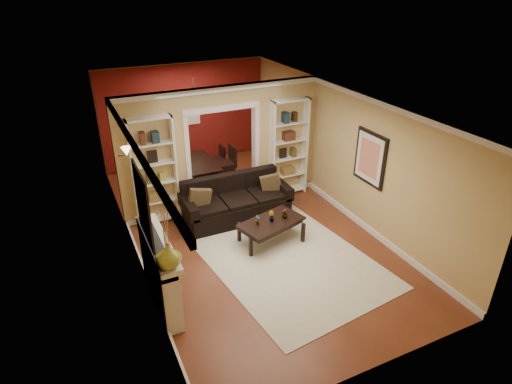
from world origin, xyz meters
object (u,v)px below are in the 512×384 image
sofa (236,199)px  coffee_table (271,231)px  dining_table (199,171)px  fireplace (161,272)px  bookshelf_left (154,172)px  bookshelf_right (288,148)px

sofa → coffee_table: bearing=-77.7°
dining_table → sofa: bearing=-176.4°
fireplace → dining_table: size_ratio=1.14×
coffee_table → dining_table: dining_table is taller
sofa → bookshelf_left: bearing=159.5°
coffee_table → sofa: bearing=86.3°
coffee_table → bookshelf_right: 2.35m
dining_table → bookshelf_left: bearing=137.7°
bookshelf_left → bookshelf_right: size_ratio=1.00×
coffee_table → bookshelf_right: bookshelf_right is taller
dining_table → bookshelf_right: bearing=-132.7°
sofa → bookshelf_right: (1.55, 0.58, 0.70)m
sofa → bookshelf_left: 1.79m
sofa → coffee_table: size_ratio=1.85×
coffee_table → dining_table: size_ratio=0.84×
sofa → fireplace: bearing=-136.9°
bookshelf_right → fireplace: 4.47m
bookshelf_left → bookshelf_right: 3.10m
bookshelf_right → coffee_table: bearing=-127.0°
sofa → dining_table: size_ratio=1.54×
sofa → dining_table: sofa is taller
bookshelf_left → fireplace: bookshelf_left is taller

